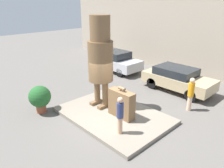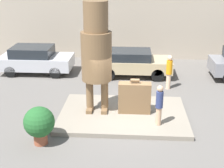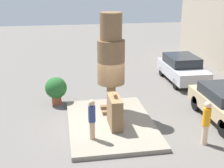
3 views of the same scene
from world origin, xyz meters
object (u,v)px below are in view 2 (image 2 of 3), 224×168
tourist (159,104)px  parked_car_tan (132,62)px  parked_car_silver (36,59)px  giant_suitcase (135,98)px  statue_figure (96,49)px  worker_hivis (169,71)px  planter_pot (39,123)px

tourist → parked_car_tan: 6.09m
tourist → parked_car_silver: 8.96m
giant_suitcase → tourist: size_ratio=0.92×
statue_figure → tourist: 3.19m
tourist → parked_car_silver: (-6.52, 6.13, -0.23)m
parked_car_tan → giant_suitcase: bearing=-88.7°
giant_suitcase → worker_hivis: worker_hivis is taller
tourist → parked_car_tan: tourist is taller
planter_pot → worker_hivis: size_ratio=0.79×
statue_figure → tourist: statue_figure is taller
tourist → planter_pot: 4.37m
giant_suitcase → parked_car_tan: (-0.12, 4.98, -0.03)m
statue_figure → worker_hivis: size_ratio=2.56×
tourist → parked_car_silver: bearing=136.8°
tourist → parked_car_tan: size_ratio=0.38×
giant_suitcase → worker_hivis: bearing=61.5°
giant_suitcase → parked_car_silver: giant_suitcase is taller
parked_car_silver → giant_suitcase: bearing=-42.3°
giant_suitcase → worker_hivis: size_ratio=0.84×
statue_figure → giant_suitcase: size_ratio=3.05×
statue_figure → parked_car_tan: bearing=73.8°
parked_car_silver → worker_hivis: worker_hivis is taller
giant_suitcase → parked_car_silver: 7.59m
parked_car_tan → worker_hivis: 2.60m
giant_suitcase → worker_hivis: (1.70, 3.13, 0.14)m
parked_car_tan → planter_pot: parked_car_tan is taller
parked_car_silver → parked_car_tan: bearing=-1.4°
parked_car_tan → worker_hivis: bearing=-45.4°
statue_figure → tourist: size_ratio=2.80×
statue_figure → parked_car_silver: size_ratio=1.10×
parked_car_silver → parked_car_tan: (5.50, -0.13, -0.03)m
giant_suitcase → worker_hivis: 3.57m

